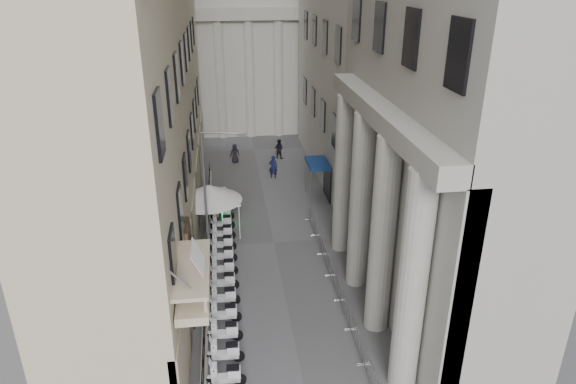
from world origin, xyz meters
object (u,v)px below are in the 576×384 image
at_px(pedestrian_a, 273,167).
at_px(pedestrian_b, 279,149).
at_px(security_tent, 216,195).
at_px(street_lamp, 210,186).
at_px(info_kiosk, 221,215).

distance_m(pedestrian_a, pedestrian_b, 5.10).
xyz_separation_m(security_tent, street_lamp, (-0.29, -2.85, 1.87)).
distance_m(street_lamp, pedestrian_b, 19.24).
bearing_deg(street_lamp, pedestrian_b, 82.95).
bearing_deg(pedestrian_a, info_kiosk, 75.63).
distance_m(security_tent, street_lamp, 3.42).
xyz_separation_m(info_kiosk, pedestrian_a, (4.57, 8.54, 0.17)).
relative_size(street_lamp, info_kiosk, 4.96).
relative_size(street_lamp, pedestrian_a, 4.06).
height_order(security_tent, street_lamp, street_lamp).
distance_m(info_kiosk, pedestrian_b, 14.65).
bearing_deg(security_tent, street_lamp, -95.75).
xyz_separation_m(street_lamp, pedestrian_a, (5.03, 12.84, -3.87)).
height_order(info_kiosk, pedestrian_b, pedestrian_b).
bearing_deg(pedestrian_b, security_tent, 100.49).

